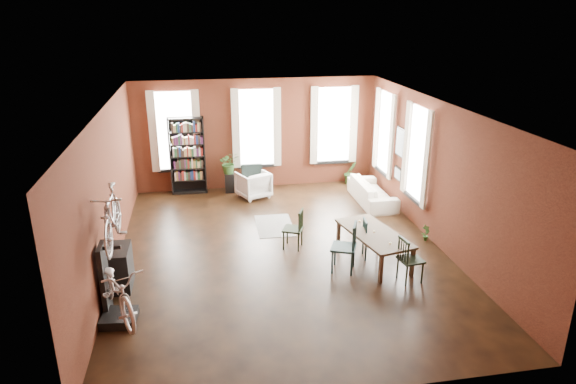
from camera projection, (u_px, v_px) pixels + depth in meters
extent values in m
plane|color=black|center=(282.00, 252.00, 11.28)|extent=(9.00, 9.00, 0.00)
cube|color=silver|center=(281.00, 107.00, 10.20)|extent=(7.00, 9.00, 0.04)
cube|color=#441B11|center=(256.00, 134.00, 14.91)|extent=(7.00, 0.04, 3.20)
cube|color=#441B11|center=(339.00, 295.00, 6.57)|extent=(7.00, 0.04, 3.20)
cube|color=#441B11|center=(108.00, 193.00, 10.16)|extent=(0.04, 9.00, 3.20)
cube|color=#441B11|center=(438.00, 174.00, 11.32)|extent=(0.04, 9.00, 3.20)
cube|color=white|center=(175.00, 131.00, 14.43)|extent=(1.00, 0.04, 2.20)
cube|color=#BFB199|center=(175.00, 131.00, 14.37)|extent=(1.40, 0.06, 2.30)
cube|color=white|center=(256.00, 128.00, 14.81)|extent=(1.00, 0.04, 2.20)
cube|color=#BFB199|center=(257.00, 128.00, 14.75)|extent=(1.40, 0.06, 2.30)
cube|color=white|center=(333.00, 125.00, 15.19)|extent=(1.00, 0.04, 2.20)
cube|color=#BFB199|center=(334.00, 125.00, 15.13)|extent=(1.40, 0.06, 2.30)
cube|color=white|center=(419.00, 154.00, 12.17)|extent=(0.04, 1.00, 2.20)
cube|color=#BFB199|center=(416.00, 154.00, 12.16)|extent=(0.06, 1.40, 2.30)
cube|color=white|center=(386.00, 133.00, 14.21)|extent=(0.04, 1.00, 2.20)
cube|color=#BFB199|center=(384.00, 133.00, 14.20)|extent=(0.06, 1.40, 2.30)
cube|color=black|center=(401.00, 142.00, 13.19)|extent=(0.04, 0.55, 0.75)
cube|color=black|center=(398.00, 174.00, 13.48)|extent=(0.04, 0.45, 0.35)
cube|color=brown|center=(373.00, 246.00, 10.81)|extent=(1.25, 2.04, 0.65)
cube|color=#173133|center=(344.00, 247.00, 10.34)|extent=(0.63, 0.63, 1.04)
cube|color=black|center=(293.00, 229.00, 11.35)|extent=(0.55, 0.55, 0.90)
cube|color=black|center=(411.00, 260.00, 9.95)|extent=(0.48, 0.48, 0.92)
cube|color=#193639|center=(372.00, 239.00, 10.91)|extent=(0.45, 0.45, 0.87)
cube|color=black|center=(188.00, 156.00, 14.56)|extent=(1.00, 0.32, 2.20)
imported|color=silver|center=(253.00, 183.00, 14.43)|extent=(1.03, 1.00, 0.82)
imported|color=beige|center=(372.00, 188.00, 14.04)|extent=(0.61, 2.08, 0.81)
cube|color=black|center=(275.00, 226.00, 12.64)|extent=(0.91, 1.43, 0.01)
cube|color=black|center=(119.00, 318.00, 8.75)|extent=(0.62, 0.62, 0.16)
cube|color=black|center=(105.00, 280.00, 8.84)|extent=(0.16, 0.60, 1.30)
cube|color=black|center=(120.00, 268.00, 9.77)|extent=(0.40, 0.80, 0.80)
cube|color=black|center=(230.00, 183.00, 14.87)|extent=(0.29, 0.29, 0.56)
imported|color=#2B5221|center=(350.00, 179.00, 15.63)|extent=(0.59, 0.80, 0.32)
imported|color=#2B6227|center=(425.00, 238.00, 11.83)|extent=(0.34, 0.43, 0.14)
imported|color=beige|center=(113.00, 265.00, 8.40)|extent=(0.99, 1.17, 1.88)
imported|color=#A5A8AD|center=(110.00, 198.00, 8.37)|extent=(0.47, 1.00, 1.66)
imported|color=#2E5823|center=(229.00, 165.00, 14.72)|extent=(0.65, 0.70, 0.49)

